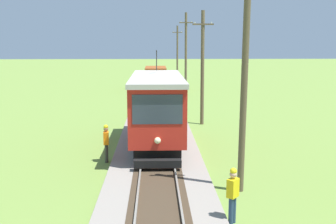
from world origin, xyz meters
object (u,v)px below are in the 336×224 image
(utility_pole_far, at_px, (186,54))
(second_worker, at_px, (106,142))
(utility_pole_near_tram, at_px, (244,81))
(utility_pole_distant, at_px, (177,53))
(red_tram, at_px, (157,107))
(track_worker, at_px, (233,193))
(freight_car, at_px, (156,76))
(utility_pole_mid, at_px, (202,67))

(utility_pole_far, height_order, second_worker, utility_pole_far)
(utility_pole_near_tram, relative_size, utility_pole_distant, 1.05)
(utility_pole_distant, bearing_deg, red_tram, -94.86)
(second_worker, bearing_deg, red_tram, 38.07)
(utility_pole_far, xyz_separation_m, track_worker, (-0.83, -29.62, -3.34))
(freight_car, xyz_separation_m, utility_pole_distant, (3.09, 9.92, 2.42))
(red_tram, relative_size, utility_pole_far, 1.01)
(utility_pole_far, bearing_deg, red_tram, -98.43)
(freight_car, xyz_separation_m, utility_pole_far, (3.09, -5.54, 2.77))
(red_tram, xyz_separation_m, utility_pole_mid, (3.08, 6.36, 1.69))
(freight_car, distance_m, utility_pole_far, 6.92)
(freight_car, bearing_deg, utility_pole_far, -60.86)
(freight_car, distance_m, track_worker, 35.23)
(red_tram, height_order, second_worker, red_tram)
(utility_pole_far, relative_size, second_worker, 4.74)
(utility_pole_near_tram, relative_size, utility_pole_far, 0.96)
(red_tram, height_order, utility_pole_mid, utility_pole_mid)
(utility_pole_mid, relative_size, track_worker, 4.25)
(utility_pole_mid, xyz_separation_m, track_worker, (-0.83, -15.18, -2.90))
(utility_pole_mid, height_order, second_worker, utility_pole_mid)
(utility_pole_near_tram, distance_m, second_worker, 7.44)
(utility_pole_distant, bearing_deg, utility_pole_near_tram, -90.00)
(utility_pole_mid, xyz_separation_m, utility_pole_distant, (-0.00, 29.89, 0.09))
(utility_pole_near_tram, bearing_deg, second_worker, 144.17)
(utility_pole_distant, relative_size, second_worker, 4.35)
(track_worker, bearing_deg, utility_pole_far, -50.87)
(utility_pole_mid, distance_m, second_worker, 10.63)
(utility_pole_distant, relative_size, track_worker, 4.35)
(utility_pole_far, bearing_deg, second_worker, -103.29)
(track_worker, bearing_deg, utility_pole_distant, -50.32)
(utility_pole_near_tram, xyz_separation_m, utility_pole_far, (0.00, 27.02, 0.16))
(track_worker, xyz_separation_m, second_worker, (-4.63, 6.53, 0.00))
(utility_pole_distant, bearing_deg, utility_pole_mid, -90.00)
(red_tram, distance_m, utility_pole_far, 21.13)
(track_worker, bearing_deg, second_worker, -13.97)
(utility_pole_far, distance_m, track_worker, 29.82)
(red_tram, distance_m, utility_pole_near_tram, 7.22)
(freight_car, xyz_separation_m, track_worker, (2.26, -35.15, -0.57))
(red_tram, distance_m, track_worker, 9.19)
(freight_car, relative_size, track_worker, 2.91)
(freight_car, bearing_deg, track_worker, -86.32)
(red_tram, height_order, track_worker, red_tram)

